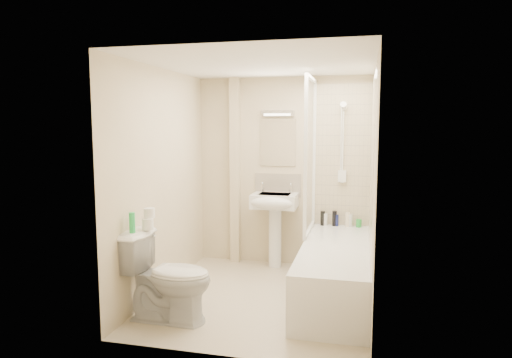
# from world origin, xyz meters

# --- Properties ---
(floor) EXTENTS (2.50, 2.50, 0.00)m
(floor) POSITION_xyz_m (0.00, 0.00, 0.00)
(floor) COLOR beige
(floor) RESTS_ON ground
(wall_back) EXTENTS (2.20, 0.02, 2.40)m
(wall_back) POSITION_xyz_m (0.00, 1.25, 1.20)
(wall_back) COLOR beige
(wall_back) RESTS_ON ground
(wall_left) EXTENTS (0.02, 2.50, 2.40)m
(wall_left) POSITION_xyz_m (-1.10, 0.00, 1.20)
(wall_left) COLOR beige
(wall_left) RESTS_ON ground
(wall_right) EXTENTS (0.02, 2.50, 2.40)m
(wall_right) POSITION_xyz_m (1.10, 0.00, 1.20)
(wall_right) COLOR beige
(wall_right) RESTS_ON ground
(ceiling) EXTENTS (2.20, 2.50, 0.02)m
(ceiling) POSITION_xyz_m (0.00, 0.00, 2.40)
(ceiling) COLOR white
(ceiling) RESTS_ON wall_back
(tile_back) EXTENTS (0.70, 0.01, 1.75)m
(tile_back) POSITION_xyz_m (0.75, 1.24, 1.42)
(tile_back) COLOR beige
(tile_back) RESTS_ON wall_back
(tile_right) EXTENTS (0.01, 2.10, 1.75)m
(tile_right) POSITION_xyz_m (1.09, 0.20, 1.42)
(tile_right) COLOR beige
(tile_right) RESTS_ON wall_right
(pipe_boxing) EXTENTS (0.12, 0.12, 2.40)m
(pipe_boxing) POSITION_xyz_m (-0.62, 1.19, 1.20)
(pipe_boxing) COLOR beige
(pipe_boxing) RESTS_ON ground
(splashback) EXTENTS (0.60, 0.02, 0.30)m
(splashback) POSITION_xyz_m (-0.07, 1.24, 1.03)
(splashback) COLOR beige
(splashback) RESTS_ON wall_back
(mirror) EXTENTS (0.46, 0.01, 0.60)m
(mirror) POSITION_xyz_m (-0.07, 1.24, 1.58)
(mirror) COLOR white
(mirror) RESTS_ON wall_back
(strip_light) EXTENTS (0.42, 0.07, 0.07)m
(strip_light) POSITION_xyz_m (-0.07, 1.22, 1.95)
(strip_light) COLOR silver
(strip_light) RESTS_ON wall_back
(bathtub) EXTENTS (0.70, 2.10, 0.55)m
(bathtub) POSITION_xyz_m (0.75, 0.20, 0.29)
(bathtub) COLOR white
(bathtub) RESTS_ON ground
(shower_screen) EXTENTS (0.04, 0.92, 1.80)m
(shower_screen) POSITION_xyz_m (0.40, 0.80, 1.45)
(shower_screen) COLOR white
(shower_screen) RESTS_ON bathtub
(shower_fixture) EXTENTS (0.10, 0.16, 0.99)m
(shower_fixture) POSITION_xyz_m (0.75, 1.19, 1.55)
(shower_fixture) COLOR white
(shower_fixture) RESTS_ON wall_back
(pedestal_sink) EXTENTS (0.56, 0.50, 1.08)m
(pedestal_sink) POSITION_xyz_m (-0.07, 1.01, 0.76)
(pedestal_sink) COLOR white
(pedestal_sink) RESTS_ON ground
(bottle_black_a) EXTENTS (0.06, 0.06, 0.18)m
(bottle_black_a) POSITION_xyz_m (0.52, 1.16, 0.64)
(bottle_black_a) COLOR black
(bottle_black_a) RESTS_ON bathtub
(bottle_white_a) EXTENTS (0.05, 0.05, 0.15)m
(bottle_white_a) POSITION_xyz_m (0.56, 1.16, 0.63)
(bottle_white_a) COLOR silver
(bottle_white_a) RESTS_ON bathtub
(bottle_black_b) EXTENTS (0.06, 0.06, 0.19)m
(bottle_black_b) POSITION_xyz_m (0.67, 1.16, 0.64)
(bottle_black_b) COLOR black
(bottle_black_b) RESTS_ON bathtub
(bottle_blue) EXTENTS (0.05, 0.05, 0.14)m
(bottle_blue) POSITION_xyz_m (0.70, 1.16, 0.62)
(bottle_blue) COLOR navy
(bottle_blue) RESTS_ON bathtub
(bottle_cream) EXTENTS (0.06, 0.06, 0.18)m
(bottle_cream) POSITION_xyz_m (0.83, 1.16, 0.64)
(bottle_cream) COLOR beige
(bottle_cream) RESTS_ON bathtub
(bottle_white_b) EXTENTS (0.06, 0.06, 0.16)m
(bottle_white_b) POSITION_xyz_m (0.86, 1.16, 0.63)
(bottle_white_b) COLOR silver
(bottle_white_b) RESTS_ON bathtub
(bottle_green) EXTENTS (0.07, 0.07, 0.10)m
(bottle_green) POSITION_xyz_m (0.97, 1.16, 0.60)
(bottle_green) COLOR green
(bottle_green) RESTS_ON bathtub
(toilet) EXTENTS (0.51, 0.84, 0.83)m
(toilet) POSITION_xyz_m (-0.72, -0.73, 0.42)
(toilet) COLOR white
(toilet) RESTS_ON ground
(toilet_roll_lower) EXTENTS (0.10, 0.10, 0.10)m
(toilet_roll_lower) POSITION_xyz_m (-0.94, -0.67, 0.89)
(toilet_roll_lower) COLOR white
(toilet_roll_lower) RESTS_ON toilet
(toilet_roll_upper) EXTENTS (0.10, 0.10, 0.09)m
(toilet_roll_upper) POSITION_xyz_m (-0.94, -0.63, 0.98)
(toilet_roll_upper) COLOR white
(toilet_roll_upper) RESTS_ON toilet_roll_lower
(green_bottle) EXTENTS (0.05, 0.05, 0.19)m
(green_bottle) POSITION_xyz_m (-1.02, -0.82, 0.93)
(green_bottle) COLOR green
(green_bottle) RESTS_ON toilet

